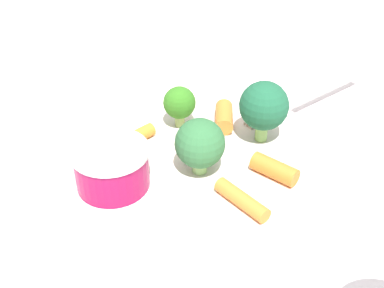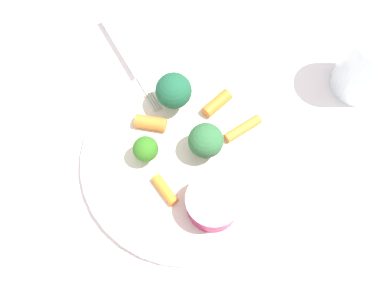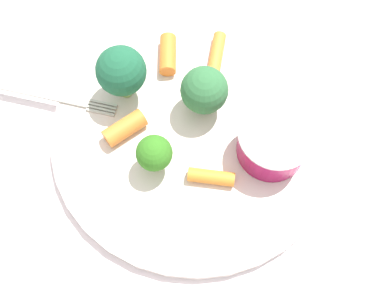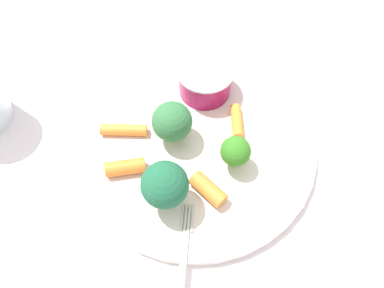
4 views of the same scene
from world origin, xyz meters
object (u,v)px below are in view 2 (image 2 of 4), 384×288
object	(u,v)px
broccoli_floret_0	(206,141)
drinking_glass	(368,63)
carrot_stick_1	(243,128)
carrot_stick_3	(151,123)
sauce_cup	(213,203)
carrot_stick_2	(165,190)
broccoli_floret_2	(174,91)
broccoli_floret_1	(145,152)
fork	(130,63)
plate	(187,160)
carrot_stick_0	(217,103)

from	to	relation	value
broccoli_floret_0	drinking_glass	xyz separation A→B (m)	(0.21, 0.11, 0.01)
carrot_stick_1	carrot_stick_3	bearing A→B (deg)	177.82
sauce_cup	carrot_stick_1	size ratio (longest dim) A/B	1.26
carrot_stick_2	carrot_stick_3	xyz separation A→B (m)	(-0.02, 0.09, 0.00)
sauce_cup	broccoli_floret_2	distance (m)	0.15
sauce_cup	drinking_glass	xyz separation A→B (m)	(0.20, 0.18, 0.02)
broccoli_floret_1	carrot_stick_2	size ratio (longest dim) A/B	1.04
broccoli_floret_2	drinking_glass	world-z (taller)	drinking_glass
broccoli_floret_0	fork	size ratio (longest dim) A/B	0.34
plate	drinking_glass	world-z (taller)	drinking_glass
broccoli_floret_0	carrot_stick_3	bearing A→B (deg)	154.88
broccoli_floret_2	broccoli_floret_1	bearing A→B (deg)	-111.96
broccoli_floret_0	carrot_stick_1	world-z (taller)	broccoli_floret_0
broccoli_floret_2	carrot_stick_1	bearing A→B (deg)	-21.90
broccoli_floret_1	drinking_glass	distance (m)	0.30
broccoli_floret_2	carrot_stick_0	size ratio (longest dim) A/B	1.47
broccoli_floret_0	plate	bearing A→B (deg)	-154.00
broccoli_floret_0	broccoli_floret_1	distance (m)	0.07
sauce_cup	drinking_glass	distance (m)	0.27
sauce_cup	carrot_stick_1	distance (m)	0.11
sauce_cup	broccoli_floret_0	size ratio (longest dim) A/B	1.25
carrot_stick_0	carrot_stick_3	size ratio (longest dim) A/B	1.04
carrot_stick_0	carrot_stick_2	distance (m)	0.13
drinking_glass	carrot_stick_1	bearing A→B (deg)	-153.44
plate	fork	bearing A→B (deg)	120.86
broccoli_floret_2	carrot_stick_2	distance (m)	0.12
plate	broccoli_floret_1	xyz separation A→B (m)	(-0.05, -0.00, 0.03)
broccoli_floret_2	carrot_stick_3	distance (m)	0.05
broccoli_floret_0	carrot_stick_2	size ratio (longest dim) A/B	1.27
broccoli_floret_2	fork	world-z (taller)	broccoli_floret_2
broccoli_floret_2	carrot_stick_1	xyz separation A→B (m)	(0.09, -0.04, -0.03)
carrot_stick_3	drinking_glass	size ratio (longest dim) A/B	0.37
carrot_stick_0	carrot_stick_1	xyz separation A→B (m)	(0.03, -0.03, -0.00)
plate	broccoli_floret_0	xyz separation A→B (m)	(0.02, 0.01, 0.04)
drinking_glass	plate	bearing A→B (deg)	-152.57
plate	carrot_stick_0	size ratio (longest dim) A/B	6.51
broccoli_floret_1	broccoli_floret_2	xyz separation A→B (m)	(0.03, 0.08, 0.01)
plate	carrot_stick_1	xyz separation A→B (m)	(0.07, 0.04, 0.01)
broccoli_floret_2	carrot_stick_3	world-z (taller)	broccoli_floret_2
carrot_stick_0	fork	bearing A→B (deg)	152.05
sauce_cup	drinking_glass	size ratio (longest dim) A/B	0.61
carrot_stick_0	carrot_stick_2	bearing A→B (deg)	-117.93
sauce_cup	carrot_stick_2	size ratio (longest dim) A/B	1.59
drinking_glass	broccoli_floret_0	bearing A→B (deg)	-152.41
fork	sauce_cup	bearing A→B (deg)	-60.51
drinking_glass	carrot_stick_2	bearing A→B (deg)	-147.31
broccoli_floret_0	drinking_glass	bearing A→B (deg)	27.59
carrot_stick_3	fork	xyz separation A→B (m)	(-0.03, 0.09, -0.01)
broccoli_floret_0	sauce_cup	bearing A→B (deg)	-82.83
carrot_stick_3	carrot_stick_2	bearing A→B (deg)	-76.25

